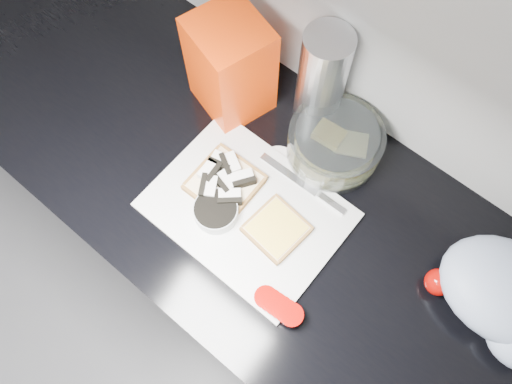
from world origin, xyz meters
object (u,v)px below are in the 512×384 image
(glass_bowl, at_px, (334,144))
(steel_canister, at_px, (322,78))
(bread_bag, at_px, (231,67))
(cutting_board, at_px, (247,210))

(glass_bowl, distance_m, steel_canister, 0.14)
(glass_bowl, xyz_separation_m, bread_bag, (-0.27, -0.03, 0.08))
(cutting_board, height_order, bread_bag, bread_bag)
(bread_bag, distance_m, steel_canister, 0.20)
(cutting_board, distance_m, bread_bag, 0.31)
(cutting_board, height_order, steel_canister, steel_canister)
(bread_bag, bearing_deg, cutting_board, -27.07)
(cutting_board, relative_size, glass_bowl, 1.93)
(glass_bowl, distance_m, bread_bag, 0.28)
(glass_bowl, bearing_deg, cutting_board, -104.16)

